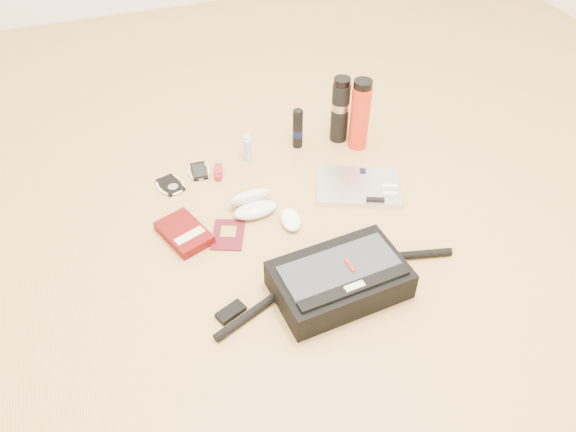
{
  "coord_description": "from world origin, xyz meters",
  "views": [
    {
      "loc": [
        -0.49,
        -1.2,
        1.32
      ],
      "look_at": [
        -0.05,
        0.07,
        0.06
      ],
      "focal_mm": 35.0,
      "sensor_mm": 36.0,
      "label": 1
    }
  ],
  "objects_px": {
    "thermos_black": "(340,110)",
    "thermos_red": "(360,115)",
    "laptop": "(359,187)",
    "messenger_bag": "(339,280)",
    "book": "(185,233)"
  },
  "relations": [
    {
      "from": "thermos_black",
      "to": "thermos_red",
      "type": "xyz_separation_m",
      "value": [
        0.05,
        -0.07,
        0.01
      ]
    },
    {
      "from": "laptop",
      "to": "thermos_red",
      "type": "bearing_deg",
      "value": 89.18
    },
    {
      "from": "laptop",
      "to": "thermos_red",
      "type": "distance_m",
      "value": 0.3
    },
    {
      "from": "messenger_bag",
      "to": "thermos_red",
      "type": "xyz_separation_m",
      "value": [
        0.36,
        0.66,
        0.09
      ]
    },
    {
      "from": "book",
      "to": "thermos_black",
      "type": "relative_size",
      "value": 0.8
    },
    {
      "from": "messenger_bag",
      "to": "laptop",
      "type": "xyz_separation_m",
      "value": [
        0.26,
        0.41,
        -0.04
      ]
    },
    {
      "from": "book",
      "to": "laptop",
      "type": "bearing_deg",
      "value": -17.87
    },
    {
      "from": "messenger_bag",
      "to": "laptop",
      "type": "distance_m",
      "value": 0.49
    },
    {
      "from": "thermos_red",
      "to": "laptop",
      "type": "bearing_deg",
      "value": -113.23
    },
    {
      "from": "book",
      "to": "thermos_red",
      "type": "xyz_separation_m",
      "value": [
        0.75,
        0.28,
        0.13
      ]
    },
    {
      "from": "messenger_bag",
      "to": "thermos_red",
      "type": "distance_m",
      "value": 0.76
    },
    {
      "from": "thermos_black",
      "to": "thermos_red",
      "type": "distance_m",
      "value": 0.09
    },
    {
      "from": "laptop",
      "to": "thermos_black",
      "type": "relative_size",
      "value": 1.31
    },
    {
      "from": "book",
      "to": "thermos_red",
      "type": "relative_size",
      "value": 0.76
    },
    {
      "from": "messenger_bag",
      "to": "thermos_black",
      "type": "bearing_deg",
      "value": 61.67
    }
  ]
}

